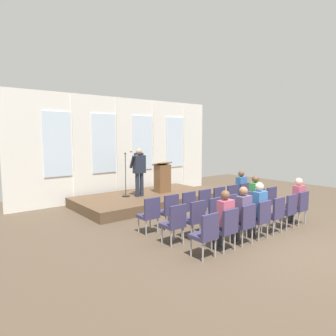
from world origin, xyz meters
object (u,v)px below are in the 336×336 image
chair_r2_c4 (275,213)px  audience_r2_c6 (297,198)px  audience_r1_c5 (254,195)px  audience_r2_c1 (224,217)px  audience_r0_c6 (240,188)px  audience_r2_c2 (242,212)px  chair_r0_c0 (150,213)px  chair_r0_c3 (202,203)px  chair_r2_c0 (206,233)px  chair_r1_c0 (175,222)px  chair_r1_c2 (212,213)px  chair_r1_c3 (228,209)px  chair_r0_c2 (186,206)px  chair_r1_c6 (268,200)px  speaker (139,169)px  chair_r0_c1 (169,209)px  audience_r2_c3 (258,207)px  chair_r1_c5 (256,203)px  chair_r2_c6 (299,206)px  chair_r0_c6 (242,195)px  chair_r2_c5 (288,209)px  chair_r2_c2 (244,222)px  chair_r2_c3 (260,217)px  chair_r2_c1 (226,227)px  mic_stand (126,187)px  lectern (162,178)px  chair_r1_c1 (195,217)px  chair_r0_c5 (230,197)px  chair_r1_c4 (243,206)px

chair_r2_c4 → audience_r2_c6: size_ratio=0.72×
audience_r1_c5 → audience_r2_c1: size_ratio=1.01×
audience_r0_c6 → audience_r2_c2: bearing=-141.6°
chair_r0_c0 → chair_r0_c3: (1.86, 0.00, 0.00)m
audience_r2_c6 → chair_r2_c0: bearing=-178.7°
chair_r1_c0 → chair_r2_c0: (0.00, -0.98, 0.00)m
chair_r1_c2 → chair_r0_c0: bearing=141.6°
chair_r1_c2 → chair_r1_c3: same height
chair_r0_c2 → audience_r2_c6: size_ratio=0.72×
chair_r0_c0 → chair_r1_c6: (3.72, -0.98, 0.00)m
speaker → chair_r2_c0: 4.99m
chair_r0_c1 → audience_r2_c3: size_ratio=0.69×
chair_r1_c5 → audience_r2_c3: size_ratio=0.69×
audience_r0_c6 → chair_r2_c0: size_ratio=1.42×
chair_r2_c0 → chair_r2_c6: 3.72m
chair_r0_c6 → chair_r1_c5: same height
chair_r0_c6 → chair_r0_c1: bearing=180.0°
chair_r1_c0 → chair_r2_c5: 3.25m
chair_r0_c2 → chair_r2_c2: size_ratio=1.00×
chair_r0_c2 → chair_r2_c3: 2.06m
chair_r0_c3 → audience_r2_c6: (1.86, -1.88, 0.20)m
audience_r2_c1 → chair_r1_c2: bearing=55.5°
chair_r2_c1 → audience_r2_c3: 1.26m
chair_r2_c3 → chair_r1_c5: bearing=38.4°
chair_r0_c6 → chair_r1_c5: size_ratio=1.00×
mic_stand → chair_r1_c2: bearing=-87.9°
lectern → chair_r2_c1: (-1.98, -4.80, -0.35)m
chair_r1_c6 → chair_r2_c2: same height
chair_r0_c0 → chair_r1_c6: 3.84m
chair_r1_c0 → audience_r1_c5: size_ratio=0.71×
chair_r0_c1 → chair_r1_c1: bearing=-90.0°
chair_r1_c5 → chair_r2_c2: bearing=-152.2°
chair_r2_c3 → chair_r2_c6: same height
speaker → chair_r2_c5: size_ratio=1.81×
chair_r1_c2 → chair_r1_c3: bearing=0.0°
lectern → chair_r2_c5: (0.50, -4.80, -0.35)m
chair_r0_c5 → audience_r2_c3: (-1.24, -1.88, 0.22)m
chair_r2_c5 → mic_stand: bearing=111.9°
chair_r1_c0 → chair_r2_c6: 3.84m
chair_r1_c2 → audience_r2_c6: audience_r2_c6 is taller
chair_r0_c3 → chair_r1_c6: bearing=-27.8°
chair_r0_c3 → audience_r2_c3: bearing=-90.0°
mic_stand → chair_r0_c6: mic_stand is taller
chair_r1_c3 → chair_r2_c3: bearing=-90.0°
audience_r2_c6 → chair_r0_c3: bearing=134.6°
chair_r2_c6 → audience_r2_c6: bearing=90.0°
chair_r2_c5 → chair_r2_c4: bearing=180.0°
chair_r1_c4 → audience_r2_c3: audience_r2_c3 is taller
chair_r0_c3 → audience_r2_c6: 2.65m
mic_stand → chair_r0_c2: (0.15, -3.01, -0.14)m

